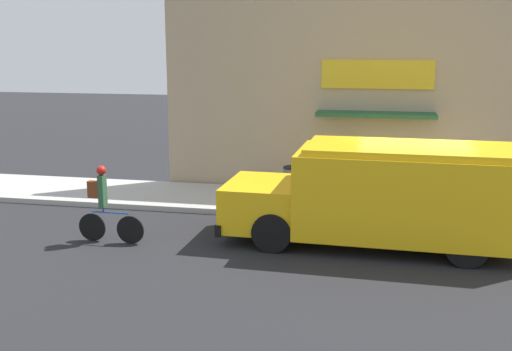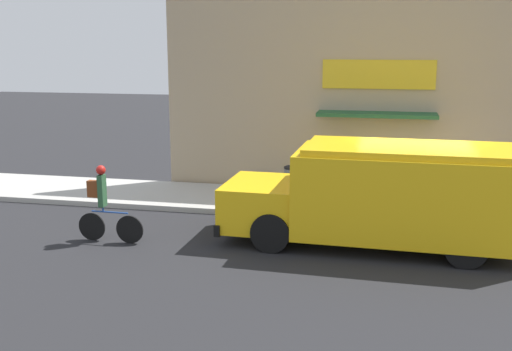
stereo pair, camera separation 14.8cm
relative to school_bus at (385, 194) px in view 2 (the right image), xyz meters
The scene contains 6 objects.
ground_plane 2.01m from the school_bus, 68.13° to the left, with size 70.00×70.00×0.00m, color #232326.
sidewalk 3.15m from the school_bus, 77.96° to the left, with size 28.00×2.72×0.14m.
storefront 4.80m from the school_bus, 82.39° to the left, with size 13.91×1.04×5.65m.
school_bus is the anchor object (origin of this frame).
cyclist 5.98m from the school_bus, behind, with size 1.51×0.20×1.68m.
trash_bin 4.16m from the school_bus, 125.82° to the left, with size 0.58×0.58×0.80m.
Camera 2 is at (-0.72, -13.98, 4.18)m, focal length 42.00 mm.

